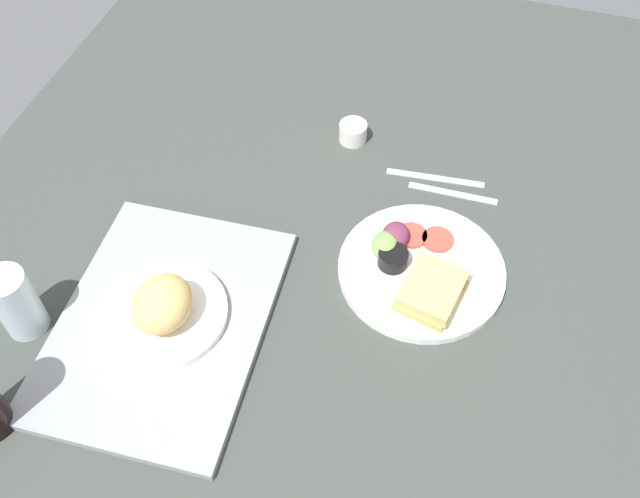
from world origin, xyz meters
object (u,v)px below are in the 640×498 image
(fork, at_px, (453,193))
(bread_plate_near, at_px, (163,308))
(serving_tray, at_px, (163,322))
(drinking_glass, at_px, (16,303))
(espresso_cup, at_px, (353,132))
(plate_with_salad, at_px, (419,269))
(knife, at_px, (435,178))

(fork, bearing_deg, bread_plate_near, 45.73)
(serving_tray, xyz_separation_m, bread_plate_near, (0.00, -0.01, 0.04))
(serving_tray, relative_size, drinking_glass, 3.50)
(serving_tray, xyz_separation_m, espresso_cup, (0.52, -0.18, 0.01))
(drinking_glass, distance_m, fork, 0.79)
(bread_plate_near, bearing_deg, plate_with_salad, -59.77)
(espresso_cup, height_order, knife, espresso_cup)
(espresso_cup, bearing_deg, knife, -107.93)
(drinking_glass, bearing_deg, serving_tray, -73.37)
(plate_with_salad, height_order, espresso_cup, plate_with_salad)
(plate_with_salad, bearing_deg, drinking_glass, 115.77)
(espresso_cup, distance_m, fork, 0.24)
(serving_tray, bearing_deg, bread_plate_near, -49.47)
(serving_tray, bearing_deg, knife, -38.36)
(espresso_cup, bearing_deg, drinking_glass, 145.90)
(serving_tray, relative_size, fork, 2.65)
(plate_with_salad, bearing_deg, serving_tray, 120.38)
(serving_tray, bearing_deg, fork, -43.23)
(drinking_glass, height_order, knife, drinking_glass)
(bread_plate_near, height_order, knife, bread_plate_near)
(plate_with_salad, distance_m, drinking_glass, 0.66)
(bread_plate_near, height_order, drinking_glass, drinking_glass)
(knife, bearing_deg, espresso_cup, -23.17)
(plate_with_salad, height_order, drinking_glass, drinking_glass)
(espresso_cup, bearing_deg, bread_plate_near, 161.14)
(drinking_glass, relative_size, knife, 0.68)
(bread_plate_near, height_order, fork, bread_plate_near)
(plate_with_salad, bearing_deg, knife, 3.84)
(fork, bearing_deg, knife, -37.98)
(drinking_glass, height_order, fork, drinking_glass)
(plate_with_salad, xyz_separation_m, espresso_cup, (0.30, 0.20, 0.00))
(plate_with_salad, bearing_deg, fork, -6.66)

